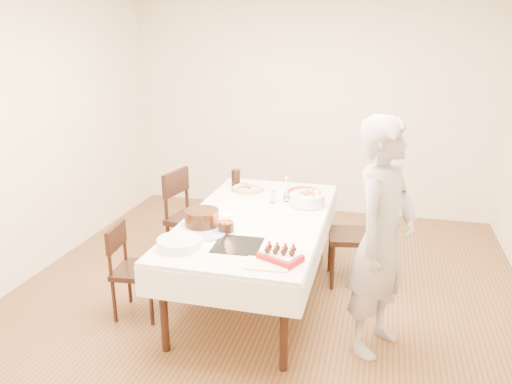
% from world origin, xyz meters
% --- Properties ---
extents(floor, '(5.00, 5.00, 0.00)m').
position_xyz_m(floor, '(0.00, 0.00, 0.00)').
color(floor, '#54361C').
rests_on(floor, ground).
extents(wall_back, '(4.50, 0.04, 2.70)m').
position_xyz_m(wall_back, '(0.00, 2.50, 1.35)').
color(wall_back, white).
rests_on(wall_back, floor).
extents(wall_front, '(4.50, 0.04, 2.70)m').
position_xyz_m(wall_front, '(0.00, -2.50, 1.35)').
color(wall_front, white).
rests_on(wall_front, floor).
extents(wall_left, '(0.04, 5.00, 2.70)m').
position_xyz_m(wall_left, '(-2.25, 0.00, 1.35)').
color(wall_left, white).
rests_on(wall_left, floor).
extents(dining_table, '(1.54, 2.32, 0.75)m').
position_xyz_m(dining_table, '(-0.08, 0.09, 0.38)').
color(dining_table, white).
rests_on(dining_table, floor).
extents(chair_right_savory, '(0.53, 0.53, 0.90)m').
position_xyz_m(chair_right_savory, '(0.70, 0.59, 0.45)').
color(chair_right_savory, black).
rests_on(chair_right_savory, floor).
extents(chair_left_savory, '(0.57, 0.57, 0.96)m').
position_xyz_m(chair_left_savory, '(-0.83, 0.57, 0.48)').
color(chair_left_savory, black).
rests_on(chair_left_savory, floor).
extents(chair_left_dessert, '(0.44, 0.44, 0.78)m').
position_xyz_m(chair_left_dessert, '(-0.94, -0.43, 0.39)').
color(chair_left_dessert, black).
rests_on(chair_left_dessert, floor).
extents(person, '(0.64, 0.74, 1.72)m').
position_xyz_m(person, '(0.96, -0.40, 0.86)').
color(person, '#B5AFAB').
rests_on(person, floor).
extents(pizza_white, '(0.37, 0.37, 0.04)m').
position_xyz_m(pizza_white, '(-0.34, 0.77, 0.77)').
color(pizza_white, beige).
rests_on(pizza_white, dining_table).
extents(pizza_pepperoni, '(0.48, 0.48, 0.04)m').
position_xyz_m(pizza_pepperoni, '(0.22, 0.76, 0.77)').
color(pizza_pepperoni, red).
rests_on(pizza_pepperoni, dining_table).
extents(red_placemat, '(0.25, 0.25, 0.01)m').
position_xyz_m(red_placemat, '(0.27, 0.58, 0.75)').
color(red_placemat, '#B21E1E').
rests_on(red_placemat, dining_table).
extents(pasta_bowl, '(0.38, 0.38, 0.10)m').
position_xyz_m(pasta_bowl, '(0.29, 0.48, 0.81)').
color(pasta_bowl, white).
rests_on(pasta_bowl, dining_table).
extents(taper_candle, '(0.07, 0.07, 0.24)m').
position_xyz_m(taper_candle, '(0.08, 0.54, 0.87)').
color(taper_candle, white).
rests_on(taper_candle, dining_table).
extents(shaker_pair, '(0.12, 0.12, 0.11)m').
position_xyz_m(shaker_pair, '(-0.03, 0.46, 0.81)').
color(shaker_pair, white).
rests_on(shaker_pair, dining_table).
extents(cola_glass, '(0.11, 0.11, 0.17)m').
position_xyz_m(cola_glass, '(-0.50, 0.89, 0.83)').
color(cola_glass, black).
rests_on(cola_glass, dining_table).
extents(layer_cake, '(0.41, 0.41, 0.14)m').
position_xyz_m(layer_cake, '(-0.45, -0.23, 0.82)').
color(layer_cake, black).
rests_on(layer_cake, dining_table).
extents(cake_board, '(0.35, 0.35, 0.01)m').
position_xyz_m(cake_board, '(-0.06, -0.52, 0.75)').
color(cake_board, black).
rests_on(cake_board, dining_table).
extents(birthday_cake, '(0.14, 0.14, 0.14)m').
position_xyz_m(birthday_cake, '(-0.22, -0.29, 0.83)').
color(birthday_cake, black).
rests_on(birthday_cake, dining_table).
extents(strawberry_box, '(0.33, 0.29, 0.07)m').
position_xyz_m(strawberry_box, '(0.29, -0.69, 0.79)').
color(strawberry_box, '#9E1214').
rests_on(strawberry_box, dining_table).
extents(box_lid, '(0.31, 0.22, 0.02)m').
position_xyz_m(box_lid, '(0.22, -0.79, 0.75)').
color(box_lid, beige).
rests_on(box_lid, dining_table).
extents(plate_stack, '(0.36, 0.36, 0.07)m').
position_xyz_m(plate_stack, '(-0.46, -0.66, 0.78)').
color(plate_stack, white).
rests_on(plate_stack, dining_table).
extents(china_plate, '(0.40, 0.40, 0.01)m').
position_xyz_m(china_plate, '(-0.36, -0.39, 0.76)').
color(china_plate, white).
rests_on(china_plate, dining_table).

